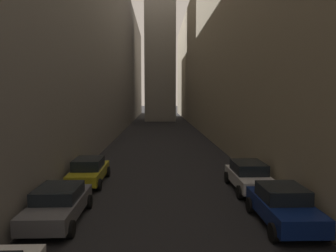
# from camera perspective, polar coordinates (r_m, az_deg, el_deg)

# --- Properties ---
(ground_plane) EXTENTS (264.00, 264.00, 0.00)m
(ground_plane) POSITION_cam_1_polar(r_m,az_deg,el_deg) (42.38, -1.18, -1.49)
(ground_plane) COLOR black
(building_block_left) EXTENTS (14.30, 108.00, 23.07)m
(building_block_left) POSITION_cam_1_polar(r_m,az_deg,el_deg) (46.22, -17.56, 13.17)
(building_block_left) COLOR slate
(building_block_left) RESTS_ON ground
(building_block_right) EXTENTS (13.03, 108.00, 22.86)m
(building_block_right) POSITION_cam_1_polar(r_m,az_deg,el_deg) (46.26, 14.22, 13.11)
(building_block_right) COLOR gray
(building_block_right) RESTS_ON ground
(parked_car_left_third) EXTENTS (1.99, 4.37, 1.41)m
(parked_car_left_third) POSITION_cam_1_polar(r_m,az_deg,el_deg) (13.77, -18.96, -12.96)
(parked_car_left_third) COLOR #4C4C51
(parked_car_left_third) RESTS_ON ground
(parked_car_left_far) EXTENTS (1.88, 4.35, 1.47)m
(parked_car_left_far) POSITION_cam_1_polar(r_m,az_deg,el_deg) (19.03, -13.91, -7.71)
(parked_car_left_far) COLOR #A59919
(parked_car_left_far) RESTS_ON ground
(parked_car_right_third) EXTENTS (1.99, 4.10, 1.51)m
(parked_car_right_third) POSITION_cam_1_polar(r_m,az_deg,el_deg) (13.48, 19.84, -13.20)
(parked_car_right_third) COLOR navy
(parked_car_right_third) RESTS_ON ground
(parked_car_right_far) EXTENTS (1.93, 4.22, 1.49)m
(parked_car_right_far) POSITION_cam_1_polar(r_m,az_deg,el_deg) (17.74, 14.22, -8.57)
(parked_car_right_far) COLOR silver
(parked_car_right_far) RESTS_ON ground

